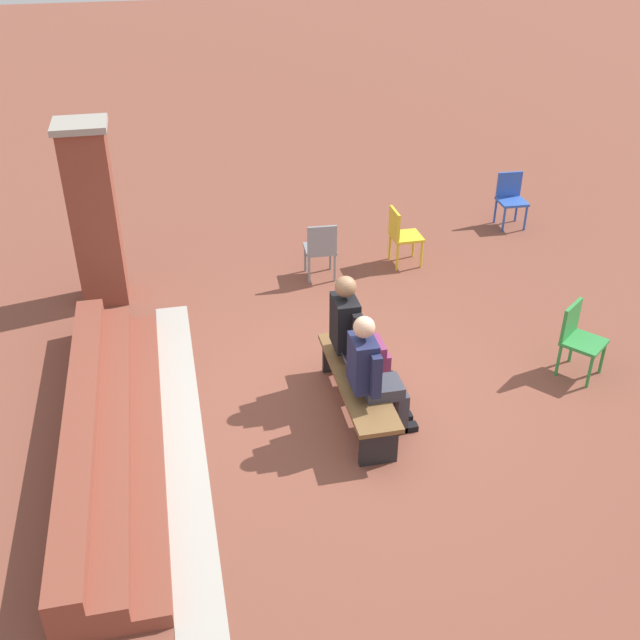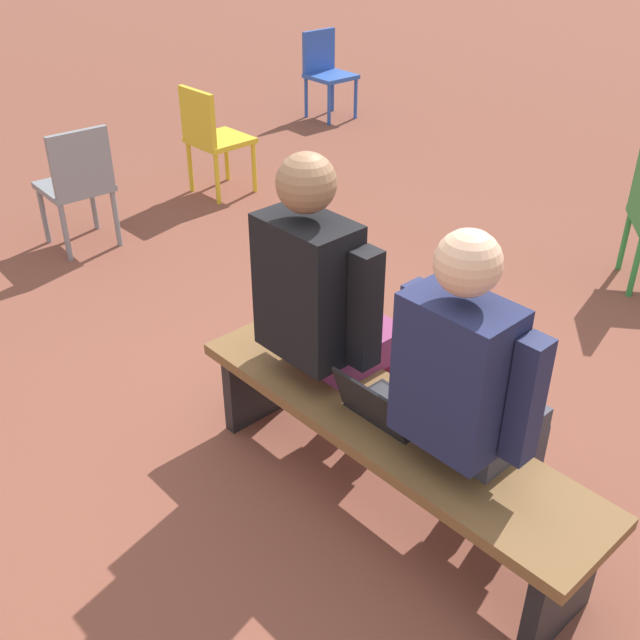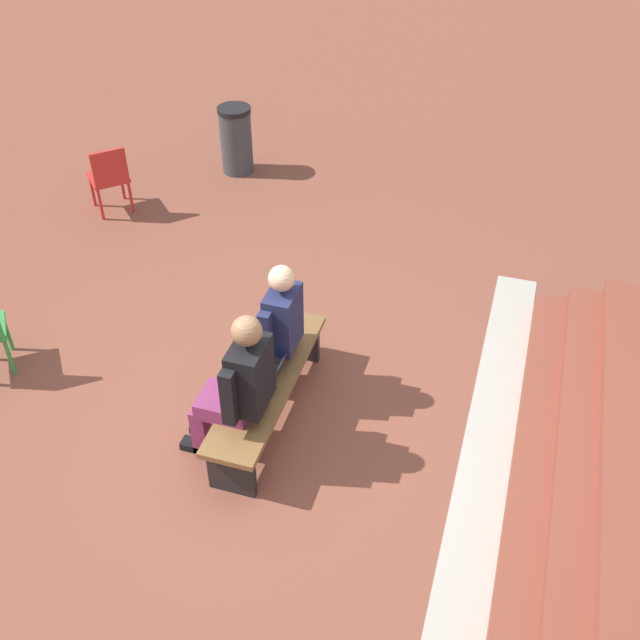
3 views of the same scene
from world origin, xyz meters
TOP-DOWN VIEW (x-y plane):
  - ground_plane at (0.00, 0.00)m, footprint 60.00×60.00m
  - bench at (-0.31, -0.04)m, footprint 1.80×0.44m
  - person_student at (-0.62, -0.11)m, footprint 0.54×0.69m
  - person_adult at (0.10, -0.11)m, footprint 0.58×0.73m
  - laptop at (-0.30, -0.03)m, footprint 0.32×0.29m
  - plastic_chair_foreground at (2.93, -1.54)m, footprint 0.42×0.42m
  - plastic_chair_near_bench_left at (2.72, -0.32)m, footprint 0.44×0.44m
  - plastic_chair_near_bench_right at (3.90, -3.65)m, footprint 0.44×0.44m

SIDE VIEW (x-z plane):
  - ground_plane at x=0.00m, z-range 0.00..0.00m
  - bench at x=-0.31m, z-range 0.13..0.58m
  - plastic_chair_foreground at x=2.93m, z-range 0.06..0.90m
  - plastic_chair_near_bench_left at x=2.72m, z-range 0.06..0.90m
  - plastic_chair_near_bench_right at x=3.90m, z-range 0.06..0.90m
  - laptop at x=-0.30m, z-range 0.39..0.61m
  - person_student at x=-0.62m, z-range 0.05..1.39m
  - person_adult at x=0.10m, z-range 0.04..1.44m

